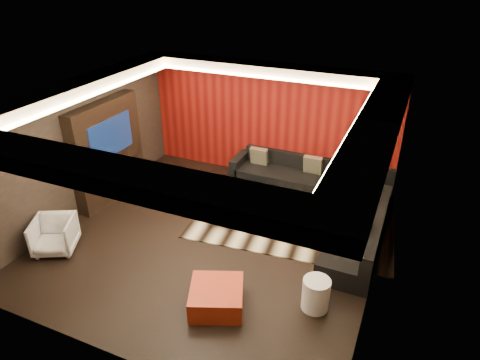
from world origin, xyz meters
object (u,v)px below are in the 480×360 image
at_px(orange_ottoman, 217,297).
at_px(sectional_sofa, 326,200).
at_px(drum_stool, 222,187).
at_px(armchair, 54,235).
at_px(coffee_table, 254,190).
at_px(white_side_table, 316,294).

bearing_deg(orange_ottoman, sectional_sofa, 75.92).
relative_size(drum_stool, armchair, 0.61).
distance_m(orange_ottoman, armchair, 3.37).
distance_m(coffee_table, armchair, 4.26).
relative_size(drum_stool, white_side_table, 0.83).
height_order(drum_stool, armchair, armchair).
xyz_separation_m(coffee_table, white_side_table, (2.19, -2.89, 0.15)).
bearing_deg(coffee_table, sectional_sofa, -0.38).
distance_m(drum_stool, sectional_sofa, 2.30).
bearing_deg(orange_ottoman, armchair, 178.26).
xyz_separation_m(drum_stool, sectional_sofa, (2.28, 0.32, 0.02)).
bearing_deg(white_side_table, armchair, -174.21).
height_order(white_side_table, armchair, armchair).
xyz_separation_m(armchair, sectional_sofa, (4.23, 3.36, -0.07)).
bearing_deg(sectional_sofa, coffee_table, 179.62).
bearing_deg(drum_stool, sectional_sofa, 8.05).
height_order(armchair, sectional_sofa, sectional_sofa).
distance_m(white_side_table, sectional_sofa, 2.93).
relative_size(white_side_table, armchair, 0.73).
xyz_separation_m(white_side_table, orange_ottoman, (-1.41, -0.59, -0.09)).
bearing_deg(orange_ottoman, drum_stool, 114.15).
distance_m(white_side_table, orange_ottoman, 1.53).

